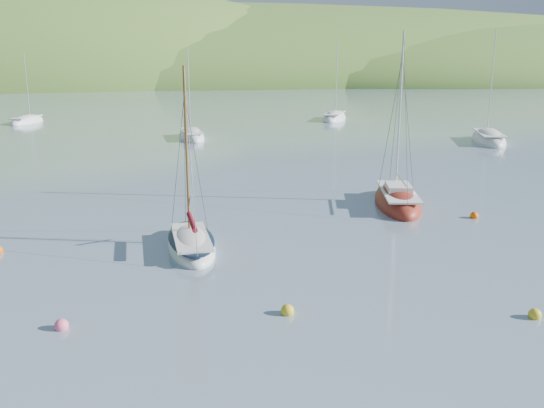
{
  "coord_description": "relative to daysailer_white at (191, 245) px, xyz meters",
  "views": [
    {
      "loc": [
        -2.19,
        -20.0,
        9.23
      ],
      "look_at": [
        1.69,
        8.0,
        1.9
      ],
      "focal_mm": 40.0,
      "sensor_mm": 36.0,
      "label": 1
    }
  ],
  "objects": [
    {
      "name": "distant_sloop_b",
      "position": [
        19.08,
        50.27,
        -0.03
      ],
      "size": [
        5.53,
        8.09,
        10.91
      ],
      "rotation": [
        0.0,
        0.0,
        -0.41
      ],
      "color": "white",
      "rests_on": "ground"
    },
    {
      "name": "daysailer_white",
      "position": [
        0.0,
        0.0,
        0.0
      ],
      "size": [
        2.67,
        6.06,
        9.06
      ],
      "rotation": [
        0.0,
        0.0,
        0.09
      ],
      "color": "white",
      "rests_on": "ground"
    },
    {
      "name": "distant_sloop_d",
      "position": [
        29.81,
        29.29,
        -0.01
      ],
      "size": [
        5.16,
        8.85,
        11.94
      ],
      "rotation": [
        0.0,
        0.0,
        -0.28
      ],
      "color": "white",
      "rests_on": "ground"
    },
    {
      "name": "ground",
      "position": [
        2.24,
        -7.41,
        -0.21
      ],
      "size": [
        700.0,
        700.0,
        0.0
      ],
      "primitive_type": "plane",
      "color": "slate",
      "rests_on": "ground"
    },
    {
      "name": "sloop_red",
      "position": [
        12.39,
        6.55,
        0.0
      ],
      "size": [
        3.93,
        7.82,
        11.05
      ],
      "rotation": [
        0.0,
        0.0,
        -0.19
      ],
      "color": "maroon",
      "rests_on": "ground"
    },
    {
      "name": "mooring_buoys",
      "position": [
        3.36,
        -4.22,
        -0.09
      ],
      "size": [
        25.04,
        12.94,
        0.49
      ],
      "color": "gold",
      "rests_on": "ground"
    },
    {
      "name": "distant_sloop_a",
      "position": [
        0.36,
        35.93,
        -0.04
      ],
      "size": [
        3.3,
        7.28,
        10.04
      ],
      "rotation": [
        0.0,
        0.0,
        0.12
      ],
      "color": "white",
      "rests_on": "ground"
    },
    {
      "name": "shoreline_hills",
      "position": [
        -7.43,
        165.02,
        -0.21
      ],
      "size": [
        690.0,
        135.0,
        56.0
      ],
      "color": "#46762C",
      "rests_on": "ground"
    },
    {
      "name": "distant_sloop_c",
      "position": [
        -19.97,
        52.18,
        -0.04
      ],
      "size": [
        4.07,
        6.91,
        9.31
      ],
      "rotation": [
        0.0,
        0.0,
        -0.29
      ],
      "color": "white",
      "rests_on": "ground"
    }
  ]
}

